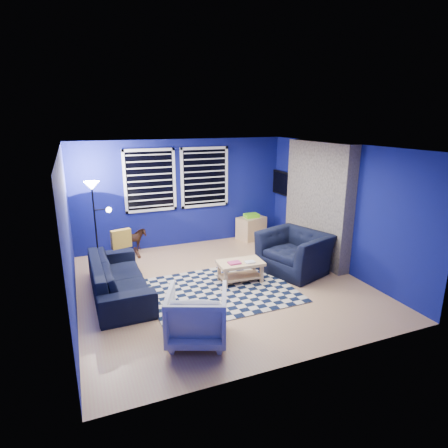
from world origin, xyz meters
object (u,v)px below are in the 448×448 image
object	(u,v)px
tv	(284,184)
cabinet	(251,228)
sofa	(119,277)
coffee_table	(240,267)
floor_lamp	(94,198)
rocking_horse	(132,240)
armchair_big	(295,252)
armchair_bent	(197,315)

from	to	relation	value
tv	cabinet	bearing A→B (deg)	161.52
sofa	coffee_table	xyz separation A→B (m)	(2.16, -0.30, -0.03)
cabinet	floor_lamp	world-z (taller)	floor_lamp
sofa	rocking_horse	xyz separation A→B (m)	(0.51, 1.92, 0.01)
sofa	floor_lamp	xyz separation A→B (m)	(-0.22, 1.50, 1.12)
cabinet	tv	bearing A→B (deg)	-36.35
armchair_big	cabinet	world-z (taller)	armchair_big
sofa	armchair_big	world-z (taller)	armchair_big
tv	cabinet	size ratio (longest dim) A/B	1.29
coffee_table	armchair_bent	bearing A→B (deg)	-131.31
sofa	cabinet	distance (m)	4.01
armchair_bent	tv	bearing A→B (deg)	-111.48
tv	cabinet	world-z (taller)	tv
armchair_big	coffee_table	bearing A→B (deg)	-106.92
rocking_horse	floor_lamp	bearing A→B (deg)	120.08
tv	floor_lamp	size ratio (longest dim) A/B	0.57
sofa	rocking_horse	size ratio (longest dim) A/B	3.52
sofa	cabinet	bearing A→B (deg)	-61.40
armchair_big	floor_lamp	world-z (taller)	floor_lamp
armchair_bent	rocking_horse	world-z (taller)	armchair_bent
tv	floor_lamp	bearing A→B (deg)	-177.15
tv	rocking_horse	world-z (taller)	tv
tv	floor_lamp	distance (m)	4.46
sofa	armchair_bent	size ratio (longest dim) A/B	2.71
armchair_bent	rocking_horse	distance (m)	3.75
armchair_bent	rocking_horse	xyz separation A→B (m)	(-0.32, 3.74, -0.04)
tv	floor_lamp	xyz separation A→B (m)	(-4.45, -0.22, 0.04)
armchair_big	armchair_bent	size ratio (longest dim) A/B	1.49
rocking_horse	floor_lamp	distance (m)	1.39
tv	armchair_bent	bearing A→B (deg)	-133.97
tv	coffee_table	world-z (taller)	tv
sofa	cabinet	xyz separation A→B (m)	(3.49, 1.97, -0.04)
armchair_bent	coffee_table	xyz separation A→B (m)	(1.33, 1.52, -0.08)
tv	floor_lamp	world-z (taller)	floor_lamp
sofa	armchair_big	size ratio (longest dim) A/B	1.81
armchair_big	sofa	bearing A→B (deg)	-113.80
tv	armchair_bent	world-z (taller)	tv
coffee_table	floor_lamp	world-z (taller)	floor_lamp
sofa	armchair_bent	xyz separation A→B (m)	(0.82, -1.82, 0.05)
rocking_horse	tv	bearing A→B (deg)	-93.31
armchair_bent	coffee_table	world-z (taller)	armchair_bent
sofa	coffee_table	distance (m)	2.18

